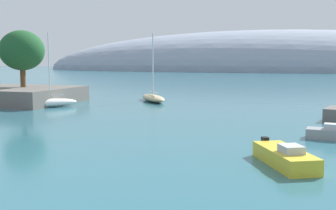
{
  "coord_description": "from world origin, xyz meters",
  "views": [
    {
      "loc": [
        10.06,
        -6.19,
        5.66
      ],
      "look_at": [
        -0.1,
        23.45,
        2.19
      ],
      "focal_mm": 43.9,
      "sensor_mm": 36.0,
      "label": 1
    }
  ],
  "objects": [
    {
      "name": "distant_ridge",
      "position": [
        -14.48,
        216.05,
        0.0
      ],
      "size": [
        251.21,
        85.62,
        42.16
      ],
      "primitive_type": "ellipsoid",
      "color": "#8E99AD",
      "rests_on": "ground"
    },
    {
      "name": "motorboat_yellow_foreground",
      "position": [
        8.99,
        16.3,
        0.47
      ],
      "size": [
        3.87,
        5.33,
        1.25
      ],
      "rotation": [
        0.0,
        0.0,
        5.2
      ],
      "color": "yellow",
      "rests_on": "water"
    },
    {
      "name": "tree_clump_shore",
      "position": [
        -25.91,
        39.2,
        6.86
      ],
      "size": [
        5.85,
        5.85,
        7.48
      ],
      "color": "brown",
      "rests_on": "shore_outcrop"
    },
    {
      "name": "sailboat_sand_near_shore",
      "position": [
        -9.86,
        45.64,
        0.54
      ],
      "size": [
        6.5,
        7.52,
        9.23
      ],
      "rotation": [
        0.0,
        0.0,
        2.23
      ],
      "color": "#C6B284",
      "rests_on": "water"
    },
    {
      "name": "sailboat_white_outer_mooring",
      "position": [
        -19.18,
        35.49,
        0.57
      ],
      "size": [
        5.42,
        6.15,
        8.83
      ],
      "rotation": [
        0.0,
        0.0,
        4.03
      ],
      "color": "white",
      "rests_on": "water"
    },
    {
      "name": "shore_outcrop",
      "position": [
        -27.05,
        38.36,
        1.02
      ],
      "size": [
        15.94,
        12.55,
        2.03
      ],
      "primitive_type": "cube",
      "color": "#66605B",
      "rests_on": "ground"
    }
  ]
}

